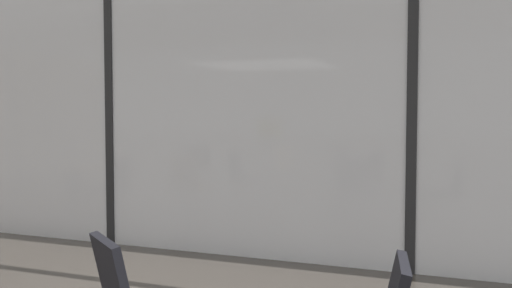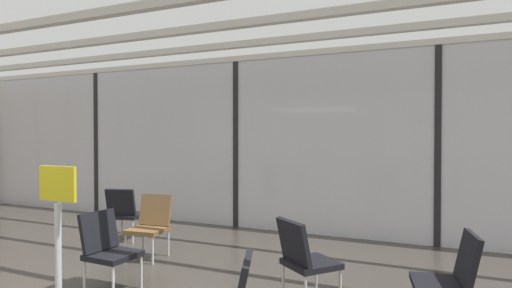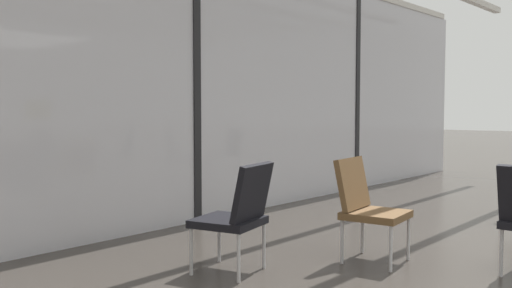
# 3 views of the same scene
# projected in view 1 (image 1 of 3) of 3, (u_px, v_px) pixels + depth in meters

# --- Properties ---
(glass_curtain_wall) EXTENTS (14.00, 0.08, 3.12)m
(glass_curtain_wall) POSITION_uv_depth(u_px,v_px,m) (112.00, 114.00, 7.02)
(glass_curtain_wall) COLOR silver
(glass_curtain_wall) RESTS_ON ground
(window_mullion_1) EXTENTS (0.10, 0.12, 3.12)m
(window_mullion_1) POSITION_uv_depth(u_px,v_px,m) (112.00, 114.00, 7.02)
(window_mullion_1) COLOR black
(window_mullion_1) RESTS_ON ground
(window_mullion_2) EXTENTS (0.10, 0.12, 3.12)m
(window_mullion_2) POSITION_uv_depth(u_px,v_px,m) (413.00, 114.00, 5.71)
(window_mullion_2) COLOR black
(window_mullion_2) RESTS_ON ground
(parked_airplane) EXTENTS (11.31, 4.03, 4.03)m
(parked_airplane) POSITION_uv_depth(u_px,v_px,m) (295.00, 92.00, 12.76)
(parked_airplane) COLOR silver
(parked_airplane) RESTS_ON ground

